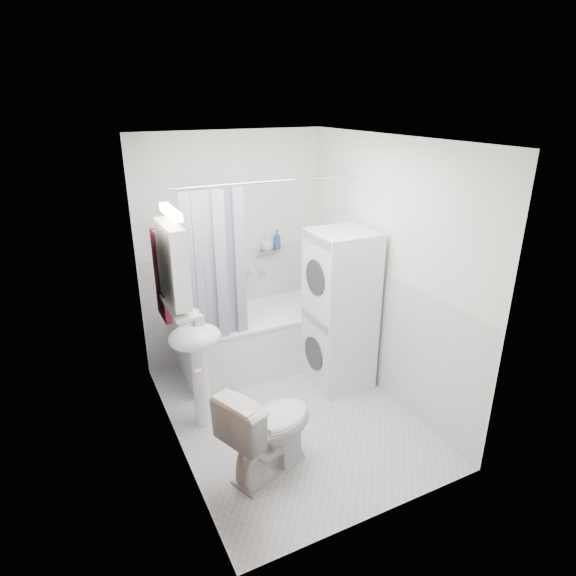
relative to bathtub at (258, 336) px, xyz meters
name	(u,v)px	position (x,y,z in m)	size (l,w,h in m)	color
floor	(289,413)	(-0.09, -0.92, -0.34)	(2.60, 2.60, 0.00)	silver
room_walls	(290,258)	(-0.09, -0.92, 1.15)	(2.60, 2.60, 2.60)	white
wainscot	(275,341)	(-0.09, -0.63, 0.26)	(1.98, 2.58, 2.58)	white
door	(198,372)	(-1.04, -1.47, 0.66)	(0.05, 2.00, 2.00)	brown
bathtub	(258,336)	(0.00, 0.00, 0.00)	(1.61, 0.76, 0.61)	white
tub_spout	(262,271)	(0.20, 0.33, 0.59)	(0.04, 0.04, 0.12)	silver
curtain_rod	(268,182)	(0.00, -0.32, 1.66)	(0.02, 0.02, 1.79)	silver
shower_curtain	(216,272)	(-0.52, -0.32, 0.91)	(0.55, 0.02, 1.45)	#161B4D
sink	(197,353)	(-0.84, -0.70, 0.37)	(0.44, 0.37, 1.04)	white
medicine_cabinet	(173,261)	(-0.99, -0.82, 1.23)	(0.13, 0.50, 0.71)	white
shelf	(179,307)	(-0.98, -0.82, 0.86)	(0.18, 0.54, 0.03)	silver
shower_caddy	(266,252)	(0.25, 0.32, 0.81)	(0.22, 0.06, 0.02)	silver
towel	(161,274)	(-1.03, -0.48, 1.02)	(0.07, 0.31, 0.75)	maroon
washer_dryer	(340,310)	(0.59, -0.65, 0.44)	(0.57, 0.56, 1.56)	white
toilet	(269,428)	(-0.54, -1.48, 0.04)	(0.43, 0.77, 0.76)	white
soap_pump	(199,324)	(-0.80, -0.67, 0.61)	(0.08, 0.17, 0.08)	gray
shelf_bottle	(184,308)	(-0.98, -0.97, 0.91)	(0.07, 0.18, 0.07)	gray
shelf_cup	(175,294)	(-0.98, -0.70, 0.93)	(0.10, 0.09, 0.10)	gray
shampoo_a	(267,245)	(0.26, 0.32, 0.89)	(0.13, 0.17, 0.13)	gray
shampoo_b	(277,245)	(0.38, 0.32, 0.86)	(0.08, 0.21, 0.08)	#215384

